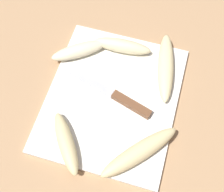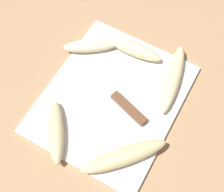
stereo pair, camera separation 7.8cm
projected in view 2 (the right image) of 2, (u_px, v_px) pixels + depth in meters
ground_plane at (112, 100)px, 0.80m from camera, size 4.00×4.00×0.00m
cutting_board at (112, 99)px, 0.79m from camera, size 0.39×0.32×0.01m
knife at (121, 101)px, 0.77m from camera, size 0.10×0.26×0.02m
banana_bright_far at (91, 45)px, 0.84m from camera, size 0.12×0.14×0.03m
banana_mellow_near at (56, 132)px, 0.73m from camera, size 0.15×0.12×0.03m
banana_ripe_center at (124, 156)px, 0.70m from camera, size 0.18×0.17×0.04m
banana_soft_right at (173, 78)px, 0.79m from camera, size 0.21×0.08×0.03m
banana_cream_curved at (134, 49)px, 0.83m from camera, size 0.05×0.15×0.04m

